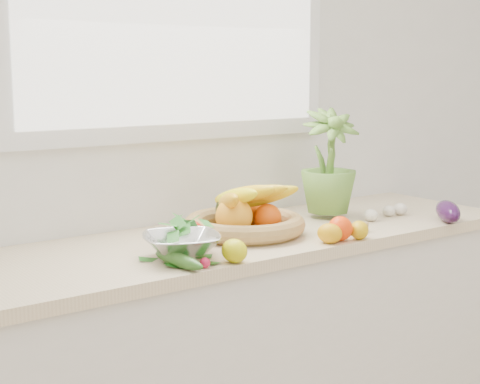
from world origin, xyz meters
TOP-DOWN VIEW (x-y plane):
  - back_wall at (0.00, 2.25)m, footprint 4.50×0.02m
  - counter_cabinet at (0.00, 1.95)m, footprint 2.20×0.58m
  - countertop at (0.00, 1.95)m, footprint 2.24×0.62m
  - orange_loose at (0.28, 1.69)m, footprint 0.11×0.11m
  - lemon_a at (-0.16, 1.67)m, footprint 0.07×0.09m
  - lemon_b at (0.34, 1.67)m, footprint 0.10×0.10m
  - lemon_c at (0.23, 1.68)m, footprint 0.10×0.10m
  - apple at (-0.14, 1.93)m, footprint 0.09×0.09m
  - ginger at (0.40, 1.74)m, footprint 0.11×0.07m
  - garlic_a at (0.58, 1.85)m, footprint 0.06×0.06m
  - garlic_b at (0.70, 1.88)m, footprint 0.06×0.06m
  - garlic_c at (0.76, 1.87)m, footprint 0.07×0.07m
  - eggplant at (0.80, 1.68)m, footprint 0.17×0.20m
  - cucumber at (-0.31, 1.72)m, footprint 0.06×0.22m
  - radish at (-0.26, 1.67)m, footprint 0.03×0.03m
  - potted_herb at (0.51, 2.00)m, footprint 0.26×0.26m
  - fruit_basket at (0.08, 1.95)m, footprint 0.49×0.49m
  - colander_with_spinach at (-0.26, 1.80)m, footprint 0.29×0.29m

SIDE VIEW (x-z plane):
  - counter_cabinet at x=0.00m, z-range 0.00..0.86m
  - countertop at x=0.00m, z-range 0.86..0.90m
  - radish at x=-0.26m, z-range 0.90..0.93m
  - ginger at x=0.40m, z-range 0.90..0.93m
  - cucumber at x=-0.31m, z-range 0.90..0.94m
  - garlic_b at x=0.70m, z-range 0.90..0.94m
  - garlic_a at x=0.58m, z-range 0.90..0.94m
  - garlic_c at x=0.76m, z-range 0.90..0.95m
  - lemon_b at x=0.34m, z-range 0.90..0.96m
  - lemon_c at x=0.23m, z-range 0.90..0.96m
  - lemon_a at x=-0.16m, z-range 0.90..0.97m
  - eggplant at x=0.80m, z-range 0.90..0.98m
  - apple at x=-0.14m, z-range 0.90..0.98m
  - orange_loose at x=0.28m, z-range 0.90..0.98m
  - fruit_basket at x=0.08m, z-range 0.86..1.05m
  - colander_with_spinach at x=-0.26m, z-range 0.90..1.02m
  - potted_herb at x=0.51m, z-range 0.92..1.31m
  - back_wall at x=0.00m, z-range 0.00..2.70m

